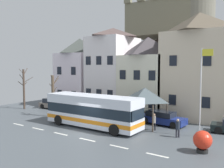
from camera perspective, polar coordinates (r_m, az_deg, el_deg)
name	(u,v)px	position (r m, az deg, el deg)	size (l,w,h in m)	color
ground_plane	(83,134)	(22.01, -6.65, -11.37)	(40.00, 60.00, 0.07)	#4A5056
townhouse_00	(80,72)	(37.37, -7.44, 2.85)	(5.51, 5.85, 9.95)	white
townhouse_01	(113,68)	(34.09, 0.28, 3.66)	(5.21, 6.61, 11.04)	white
townhouse_02	(148,75)	(30.94, 8.27, 2.05)	(5.73, 5.68, 9.42)	#EBE7CB
townhouse_03	(198,66)	(29.31, 19.43, 4.05)	(6.83, 6.75, 11.80)	beige
hilltop_castle	(168,62)	(47.91, 12.84, 4.96)	(40.68, 40.68, 20.22)	#67564F
transit_bus	(93,111)	(23.64, -4.52, -6.32)	(9.89, 2.76, 3.08)	white
bus_shelter	(145,95)	(24.23, 7.62, -2.49)	(3.60, 3.60, 3.75)	#473D33
parked_car_00	(54,104)	(34.69, -13.27, -4.48)	(4.45, 2.09, 1.38)	slate
parked_car_02	(83,108)	(31.01, -6.81, -5.53)	(4.20, 2.41, 1.25)	slate
parked_car_03	(162,118)	(25.32, 11.60, -7.74)	(4.67, 2.14, 1.35)	navy
pedestrian_00	(154,121)	(22.91, 9.75, -8.39)	(0.28, 0.28, 1.54)	black
pedestrian_01	(137,120)	(23.16, 5.74, -8.30)	(0.36, 0.33, 1.58)	black
pedestrian_02	(178,127)	(21.14, 15.04, -9.64)	(0.34, 0.34, 1.54)	#2D2D38
public_bench	(143,115)	(27.32, 7.19, -7.20)	(1.67, 0.48, 0.87)	#473828
flagpole	(202,86)	(21.36, 20.11, -0.49)	(0.95, 0.10, 7.31)	silver
harbour_buoy	(203,141)	(18.12, 20.29, -12.24)	(1.27, 1.27, 1.52)	black
bare_tree_00	(24,88)	(35.40, -19.78, -0.91)	(1.52, 1.76, 5.56)	#47382D
bare_tree_01	(53,95)	(29.04, -13.55, -2.53)	(1.65, 1.95, 4.82)	brown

